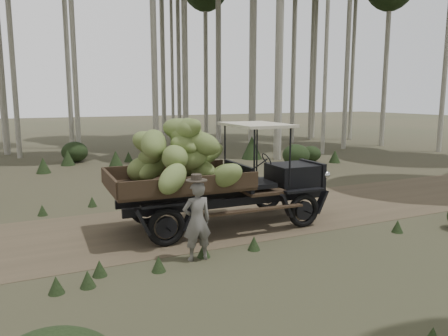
{
  "coord_description": "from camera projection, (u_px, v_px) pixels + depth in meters",
  "views": [
    {
      "loc": [
        -5.21,
        -10.02,
        3.2
      ],
      "look_at": [
        -0.68,
        -0.52,
        1.46
      ],
      "focal_mm": 35.0,
      "sensor_mm": 36.0,
      "label": 1
    }
  ],
  "objects": [
    {
      "name": "banana_truck",
      "position": [
        201.0,
        162.0,
        10.42
      ],
      "size": [
        5.61,
        2.88,
        2.81
      ],
      "rotation": [
        0.0,
        0.0,
        -0.03
      ],
      "color": "black",
      "rests_on": "ground"
    },
    {
      "name": "dirt_track",
      "position": [
        239.0,
        217.0,
        11.65
      ],
      "size": [
        70.0,
        4.0,
        0.01
      ],
      "primitive_type": "cube",
      "color": "brown",
      "rests_on": "ground"
    },
    {
      "name": "ground",
      "position": [
        239.0,
        217.0,
        11.65
      ],
      "size": [
        120.0,
        120.0,
        0.0
      ],
      "primitive_type": "plane",
      "color": "#473D2B",
      "rests_on": "ground"
    },
    {
      "name": "undergrowth",
      "position": [
        262.0,
        196.0,
        11.86
      ],
      "size": [
        24.1,
        22.2,
        1.32
      ],
      "color": "#233319",
      "rests_on": "ground"
    },
    {
      "name": "farmer",
      "position": [
        197.0,
        220.0,
        8.49
      ],
      "size": [
        0.59,
        0.44,
        1.72
      ],
      "rotation": [
        0.0,
        0.0,
        3.11
      ],
      "color": "#605C57",
      "rests_on": "ground"
    }
  ]
}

